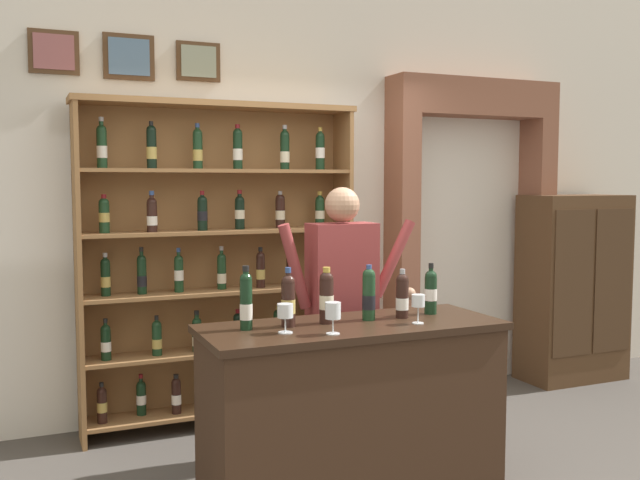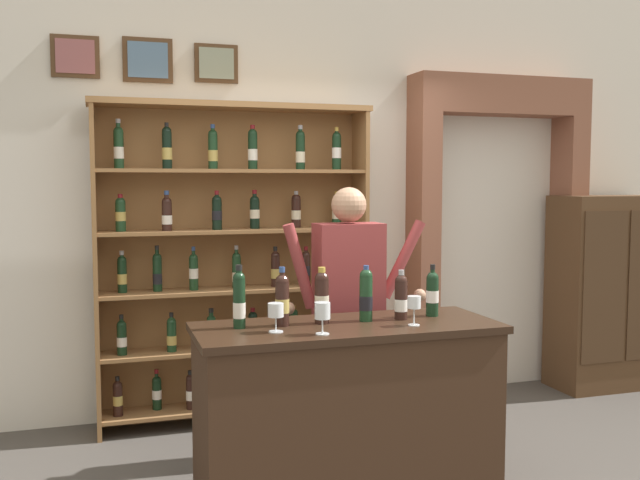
{
  "view_description": "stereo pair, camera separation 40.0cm",
  "coord_description": "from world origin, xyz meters",
  "px_view_note": "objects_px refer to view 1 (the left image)",
  "views": [
    {
      "loc": [
        -1.67,
        -3.37,
        1.72
      ],
      "look_at": [
        -0.09,
        0.3,
        1.39
      ],
      "focal_mm": 39.83,
      "sensor_mm": 36.0,
      "label": 1
    },
    {
      "loc": [
        -1.29,
        -3.51,
        1.72
      ],
      "look_at": [
        -0.09,
        0.3,
        1.39
      ],
      "focal_mm": 39.83,
      "sensor_mm": 36.0,
      "label": 2
    }
  ],
  "objects_px": {
    "side_cabinet": "(573,287)",
    "tasting_bottle_brunello": "(431,291)",
    "wine_glass_spare": "(285,313)",
    "wine_glass_right": "(333,312)",
    "tasting_bottle_super_tuscan": "(288,300)",
    "wine_shelf": "(219,258)",
    "tasting_bottle_chianti": "(402,296)",
    "tasting_bottle_prosecco": "(246,301)",
    "wine_glass_center": "(418,302)",
    "shopkeeper": "(342,290)",
    "tasting_bottle_bianco": "(369,294)",
    "tasting_bottle_vin_santo": "(327,296)",
    "tasting_counter": "(352,412)"
  },
  "relations": [
    {
      "from": "tasting_bottle_chianti",
      "to": "tasting_bottle_prosecco",
      "type": "bearing_deg",
      "value": 177.68
    },
    {
      "from": "tasting_bottle_vin_santo",
      "to": "wine_glass_right",
      "type": "relative_size",
      "value": 1.89
    },
    {
      "from": "shopkeeper",
      "to": "tasting_bottle_chianti",
      "type": "xyz_separation_m",
      "value": [
        0.09,
        -0.59,
        0.05
      ]
    },
    {
      "from": "wine_glass_center",
      "to": "wine_glass_right",
      "type": "bearing_deg",
      "value": -173.43
    },
    {
      "from": "tasting_counter",
      "to": "tasting_bottle_bianco",
      "type": "bearing_deg",
      "value": 23.05
    },
    {
      "from": "tasting_bottle_brunello",
      "to": "tasting_bottle_chianti",
      "type": "bearing_deg",
      "value": -169.48
    },
    {
      "from": "side_cabinet",
      "to": "shopkeeper",
      "type": "xyz_separation_m",
      "value": [
        -2.55,
        -0.73,
        0.24
      ]
    },
    {
      "from": "shopkeeper",
      "to": "tasting_bottle_brunello",
      "type": "bearing_deg",
      "value": -61.64
    },
    {
      "from": "wine_shelf",
      "to": "wine_glass_spare",
      "type": "xyz_separation_m",
      "value": [
        -0.07,
        -1.54,
        -0.12
      ]
    },
    {
      "from": "wine_shelf",
      "to": "tasting_bottle_bianco",
      "type": "height_order",
      "value": "wine_shelf"
    },
    {
      "from": "wine_shelf",
      "to": "tasting_bottle_brunello",
      "type": "relative_size",
      "value": 7.72
    },
    {
      "from": "tasting_bottle_vin_santo",
      "to": "wine_glass_spare",
      "type": "bearing_deg",
      "value": -153.83
    },
    {
      "from": "tasting_bottle_vin_santo",
      "to": "tasting_bottle_bianco",
      "type": "xyz_separation_m",
      "value": [
        0.25,
        -0.01,
        -0.0
      ]
    },
    {
      "from": "tasting_bottle_vin_santo",
      "to": "tasting_bottle_bianco",
      "type": "bearing_deg",
      "value": -1.86
    },
    {
      "from": "side_cabinet",
      "to": "tasting_bottle_vin_santo",
      "type": "relative_size",
      "value": 5.29
    },
    {
      "from": "tasting_bottle_bianco",
      "to": "wine_glass_center",
      "type": "distance_m",
      "value": 0.28
    },
    {
      "from": "wine_shelf",
      "to": "tasting_bottle_prosecco",
      "type": "height_order",
      "value": "wine_shelf"
    },
    {
      "from": "tasting_bottle_bianco",
      "to": "wine_glass_spare",
      "type": "relative_size",
      "value": 2.06
    },
    {
      "from": "tasting_bottle_super_tuscan",
      "to": "wine_shelf",
      "type": "bearing_deg",
      "value": 89.79
    },
    {
      "from": "tasting_counter",
      "to": "wine_glass_center",
      "type": "relative_size",
      "value": 10.34
    },
    {
      "from": "tasting_bottle_super_tuscan",
      "to": "wine_glass_right",
      "type": "height_order",
      "value": "tasting_bottle_super_tuscan"
    },
    {
      "from": "tasting_bottle_bianco",
      "to": "tasting_bottle_chianti",
      "type": "bearing_deg",
      "value": -4.5
    },
    {
      "from": "tasting_bottle_prosecco",
      "to": "tasting_bottle_vin_santo",
      "type": "height_order",
      "value": "tasting_bottle_prosecco"
    },
    {
      "from": "tasting_bottle_prosecco",
      "to": "wine_glass_center",
      "type": "height_order",
      "value": "tasting_bottle_prosecco"
    },
    {
      "from": "wine_shelf",
      "to": "tasting_bottle_chianti",
      "type": "relative_size",
      "value": 8.26
    },
    {
      "from": "wine_glass_spare",
      "to": "wine_glass_right",
      "type": "xyz_separation_m",
      "value": [
        0.21,
        -0.12,
        0.01
      ]
    },
    {
      "from": "tasting_bottle_chianti",
      "to": "tasting_bottle_brunello",
      "type": "xyz_separation_m",
      "value": [
        0.21,
        0.04,
        0.01
      ]
    },
    {
      "from": "wine_glass_spare",
      "to": "wine_glass_right",
      "type": "relative_size",
      "value": 0.92
    },
    {
      "from": "wine_glass_center",
      "to": "wine_glass_spare",
      "type": "distance_m",
      "value": 0.74
    },
    {
      "from": "side_cabinet",
      "to": "tasting_bottle_chianti",
      "type": "xyz_separation_m",
      "value": [
        -2.46,
        -1.33,
        0.29
      ]
    },
    {
      "from": "tasting_bottle_bianco",
      "to": "wine_glass_right",
      "type": "distance_m",
      "value": 0.42
    },
    {
      "from": "side_cabinet",
      "to": "wine_glass_right",
      "type": "bearing_deg",
      "value": -152.39
    },
    {
      "from": "tasting_bottle_vin_santo",
      "to": "tasting_bottle_prosecco",
      "type": "bearing_deg",
      "value": 178.42
    },
    {
      "from": "side_cabinet",
      "to": "tasting_bottle_brunello",
      "type": "relative_size",
      "value": 5.47
    },
    {
      "from": "tasting_bottle_prosecco",
      "to": "wine_glass_center",
      "type": "xyz_separation_m",
      "value": [
        0.89,
        -0.21,
        -0.04
      ]
    },
    {
      "from": "shopkeeper",
      "to": "wine_glass_spare",
      "type": "distance_m",
      "value": 0.96
    },
    {
      "from": "side_cabinet",
      "to": "tasting_bottle_super_tuscan",
      "type": "distance_m",
      "value": 3.4
    },
    {
      "from": "wine_glass_spare",
      "to": "tasting_bottle_prosecco",
      "type": "bearing_deg",
      "value": 135.42
    },
    {
      "from": "tasting_bottle_super_tuscan",
      "to": "wine_glass_right",
      "type": "relative_size",
      "value": 1.94
    },
    {
      "from": "side_cabinet",
      "to": "tasting_bottle_prosecco",
      "type": "distance_m",
      "value": 3.6
    },
    {
      "from": "wine_glass_right",
      "to": "wine_glass_spare",
      "type": "bearing_deg",
      "value": 150.34
    },
    {
      "from": "shopkeeper",
      "to": "tasting_bottle_bianco",
      "type": "distance_m",
      "value": 0.59
    },
    {
      "from": "wine_shelf",
      "to": "wine_glass_spare",
      "type": "bearing_deg",
      "value": -92.77
    },
    {
      "from": "tasting_bottle_chianti",
      "to": "wine_glass_spare",
      "type": "bearing_deg",
      "value": -170.94
    },
    {
      "from": "tasting_bottle_bianco",
      "to": "wine_glass_center",
      "type": "height_order",
      "value": "tasting_bottle_bianco"
    },
    {
      "from": "tasting_bottle_super_tuscan",
      "to": "wine_glass_right",
      "type": "xyz_separation_m",
      "value": [
        0.14,
        -0.26,
        -0.03
      ]
    },
    {
      "from": "tasting_bottle_prosecco",
      "to": "wine_glass_right",
      "type": "height_order",
      "value": "tasting_bottle_prosecco"
    },
    {
      "from": "wine_glass_center",
      "to": "wine_shelf",
      "type": "bearing_deg",
      "value": 112.38
    },
    {
      "from": "tasting_bottle_prosecco",
      "to": "tasting_bottle_brunello",
      "type": "xyz_separation_m",
      "value": [
        1.1,
        0.0,
        -0.02
      ]
    },
    {
      "from": "tasting_bottle_vin_santo",
      "to": "wine_glass_center",
      "type": "distance_m",
      "value": 0.49
    }
  ]
}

